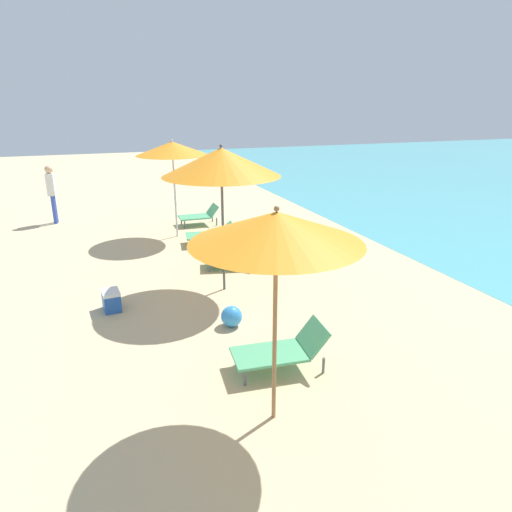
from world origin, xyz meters
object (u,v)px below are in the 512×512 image
object	(u,v)px
umbrella_third	(276,228)
lounger_third_shoreside	(282,349)
lounger_fourth_shoreside	(234,257)
umbrella_farthest	(172,149)
cooler_box	(111,300)
lounger_farthest_shoreside	(200,215)
lounger_farthest_inland	(211,234)
person_walking_near	(51,188)
beach_ball	(232,316)
umbrella_fourth	(221,162)

from	to	relation	value
umbrella_third	lounger_third_shoreside	bearing A→B (deg)	61.00
umbrella_third	lounger_fourth_shoreside	xyz separation A→B (m)	(1.15, 5.18, -2.13)
umbrella_farthest	cooler_box	xyz separation A→B (m)	(-2.05, -4.35, -2.24)
umbrella_farthest	lounger_farthest_shoreside	bearing A→B (deg)	48.15
umbrella_third	lounger_farthest_inland	bearing A→B (deg)	81.02
person_walking_near	beach_ball	world-z (taller)	person_walking_near
umbrella_third	umbrella_farthest	bearing A→B (deg)	87.13
umbrella_third	lounger_fourth_shoreside	world-z (taller)	umbrella_third
lounger_farthest_shoreside	cooler_box	xyz separation A→B (m)	(-2.95, -5.37, -0.12)
umbrella_third	umbrella_fourth	xyz separation A→B (m)	(0.57, 3.99, 0.19)
umbrella_farthest	lounger_farthest_shoreside	xyz separation A→B (m)	(0.91, 1.01, -2.13)
umbrella_third	umbrella_fourth	distance (m)	4.04
lounger_farthest_shoreside	cooler_box	bearing A→B (deg)	62.23
person_walking_near	beach_ball	xyz separation A→B (m)	(3.11, -8.53, -0.92)
umbrella_third	beach_ball	size ratio (longest dim) A/B	7.23
lounger_farthest_shoreside	lounger_third_shoreside	bearing A→B (deg)	85.49
umbrella_fourth	cooler_box	xyz separation A→B (m)	(-2.21, -0.21, -2.37)
umbrella_fourth	lounger_farthest_shoreside	world-z (taller)	umbrella_fourth
umbrella_fourth	beach_ball	bearing A→B (deg)	-102.08
umbrella_third	umbrella_fourth	world-z (taller)	umbrella_fourth
umbrella_third	beach_ball	bearing A→B (deg)	84.59
umbrella_fourth	beach_ball	world-z (taller)	umbrella_fourth
umbrella_third	lounger_farthest_shoreside	world-z (taller)	umbrella_third
lounger_farthest_shoreside	beach_ball	bearing A→B (deg)	81.89
umbrella_third	umbrella_farthest	distance (m)	8.14
lounger_fourth_shoreside	cooler_box	xyz separation A→B (m)	(-2.79, -1.40, -0.06)
beach_ball	cooler_box	size ratio (longest dim) A/B	0.83
lounger_fourth_shoreside	cooler_box	bearing A→B (deg)	39.70
umbrella_farthest	person_walking_near	world-z (taller)	umbrella_farthest
lounger_third_shoreside	lounger_farthest_inland	xyz separation A→B (m)	(0.61, 6.17, -0.03)
person_walking_near	lounger_farthest_inland	bearing A→B (deg)	142.42
person_walking_near	umbrella_fourth	bearing A→B (deg)	122.69
lounger_farthest_inland	lounger_farthest_shoreside	bearing A→B (deg)	-86.84
lounger_farthest_inland	person_walking_near	distance (m)	5.61
umbrella_fourth	cooler_box	distance (m)	3.24
umbrella_farthest	lounger_farthest_inland	xyz separation A→B (m)	(0.71, -1.04, -2.15)
lounger_third_shoreside	umbrella_fourth	distance (m)	3.80
lounger_farthest_shoreside	lounger_farthest_inland	world-z (taller)	lounger_farthest_shoreside
umbrella_third	umbrella_farthest	xyz separation A→B (m)	(0.41, 8.13, 0.06)
umbrella_farthest	lounger_farthest_shoreside	size ratio (longest dim) A/B	2.25
umbrella_third	lounger_third_shoreside	xyz separation A→B (m)	(0.51, 0.93, -2.06)
lounger_third_shoreside	umbrella_fourth	world-z (taller)	umbrella_fourth
lounger_farthest_shoreside	lounger_fourth_shoreside	bearing A→B (deg)	88.70
umbrella_third	person_walking_near	xyz separation A→B (m)	(-2.88, 10.94, -1.27)
lounger_fourth_shoreside	lounger_farthest_shoreside	xyz separation A→B (m)	(0.16, 3.97, 0.06)
umbrella_third	beach_ball	distance (m)	3.27
umbrella_third	lounger_farthest_shoreside	distance (m)	9.47
lounger_fourth_shoreside	umbrella_farthest	size ratio (longest dim) A/B	0.51
lounger_fourth_shoreside	lounger_farthest_inland	size ratio (longest dim) A/B	1.01
umbrella_fourth	lounger_fourth_shoreside	xyz separation A→B (m)	(0.58, 1.18, -2.31)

